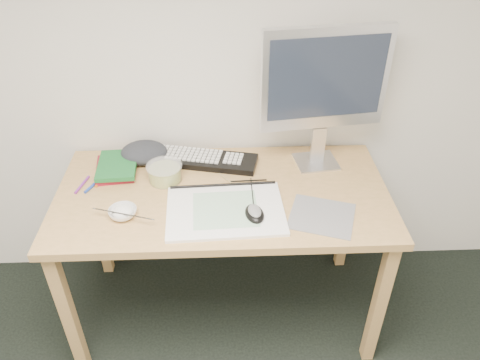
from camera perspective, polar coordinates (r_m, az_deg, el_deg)
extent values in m
plane|color=silver|center=(2.05, -3.90, 17.41)|extent=(3.60, 0.00, 3.60)
cube|color=tan|center=(2.13, -20.19, -15.16)|extent=(0.05, 0.05, 0.71)
cube|color=tan|center=(2.13, 16.57, -14.36)|extent=(0.05, 0.05, 0.71)
cube|color=tan|center=(2.54, -16.89, -4.72)|extent=(0.05, 0.05, 0.71)
cube|color=tan|center=(2.53, 12.90, -4.04)|extent=(0.05, 0.05, 0.71)
cube|color=tan|center=(1.98, -2.13, -1.83)|extent=(1.40, 0.70, 0.03)
cube|color=slate|center=(1.87, 9.94, -4.35)|extent=(0.30, 0.29, 0.00)
cube|color=white|center=(1.86, -1.79, -3.75)|extent=(0.48, 0.35, 0.01)
cube|color=black|center=(2.15, -4.24, 2.46)|extent=(0.49, 0.25, 0.03)
cube|color=silver|center=(2.18, 9.25, 2.22)|extent=(0.21, 0.19, 0.01)
cube|color=silver|center=(2.13, 9.47, 4.22)|extent=(0.06, 0.03, 0.18)
cube|color=silver|center=(1.99, 10.37, 12.02)|extent=(0.54, 0.11, 0.44)
cube|color=black|center=(1.98, 10.40, 12.29)|extent=(0.48, 0.07, 0.34)
ellipsoid|color=black|center=(1.82, 1.79, -3.82)|extent=(0.09, 0.13, 0.04)
imported|color=white|center=(1.89, -14.09, -3.90)|extent=(0.13, 0.13, 0.03)
cylinder|color=#B3B3B5|center=(1.85, -14.05, -4.04)|extent=(0.24, 0.09, 0.02)
cylinder|color=#E2E450|center=(2.04, -9.16, 0.88)|extent=(0.17, 0.17, 0.08)
cube|color=maroon|center=(2.16, -14.94, 1.34)|extent=(0.19, 0.24, 0.02)
cube|color=#18602A|center=(2.15, -14.72, 1.77)|extent=(0.18, 0.24, 0.02)
ellipsoid|color=#2A2D32|center=(2.20, -11.62, 3.30)|extent=(0.19, 0.17, 0.07)
cylinder|color=pink|center=(1.98, -1.47, -1.10)|extent=(0.15, 0.06, 0.01)
cylinder|color=tan|center=(2.02, -1.24, -0.26)|extent=(0.10, 0.14, 0.01)
cylinder|color=black|center=(2.03, 1.00, -0.08)|extent=(0.16, 0.01, 0.01)
cylinder|color=#1F3EAB|center=(2.10, -17.33, -0.46)|extent=(0.07, 0.13, 0.01)
cylinder|color=#CB6617|center=(2.13, -16.55, 0.18)|extent=(0.03, 0.12, 0.01)
cylinder|color=#7C2894|center=(2.11, -18.69, -0.53)|extent=(0.04, 0.12, 0.01)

